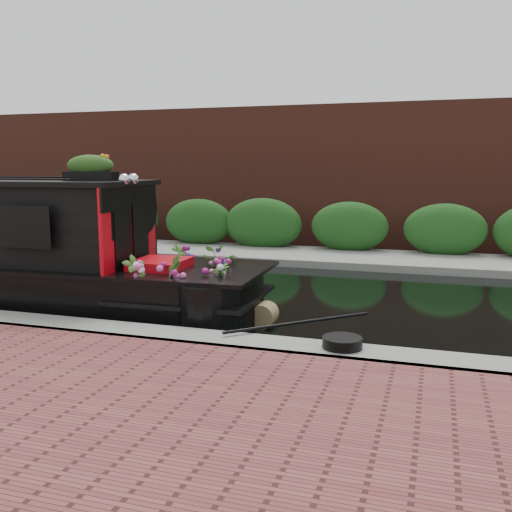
% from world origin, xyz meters
% --- Properties ---
extents(ground, '(80.00, 80.00, 0.00)m').
position_xyz_m(ground, '(0.00, 0.00, 0.00)').
color(ground, black).
rests_on(ground, ground).
extents(near_bank_coping, '(40.00, 0.60, 0.50)m').
position_xyz_m(near_bank_coping, '(0.00, -3.30, 0.00)').
color(near_bank_coping, gray).
rests_on(near_bank_coping, ground).
extents(far_bank_path, '(40.00, 2.40, 0.34)m').
position_xyz_m(far_bank_path, '(0.00, 4.20, 0.00)').
color(far_bank_path, gray).
rests_on(far_bank_path, ground).
extents(far_hedge, '(40.00, 1.10, 2.80)m').
position_xyz_m(far_hedge, '(0.00, 5.10, 0.00)').
color(far_hedge, '#1C4A18').
rests_on(far_hedge, ground).
extents(far_brick_wall, '(40.00, 1.00, 8.00)m').
position_xyz_m(far_brick_wall, '(0.00, 7.20, 0.00)').
color(far_brick_wall, '#5B291E').
rests_on(far_brick_wall, ground).
extents(rope_fender, '(0.34, 0.34, 0.34)m').
position_xyz_m(rope_fender, '(1.96, -1.83, 0.17)').
color(rope_fender, brown).
rests_on(rope_fender, ground).
extents(coiled_mooring_rope, '(0.45, 0.45, 0.12)m').
position_xyz_m(coiled_mooring_rope, '(3.29, -3.22, 0.31)').
color(coiled_mooring_rope, black).
rests_on(coiled_mooring_rope, near_bank_coping).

